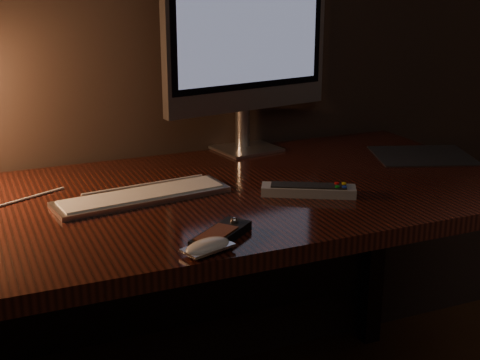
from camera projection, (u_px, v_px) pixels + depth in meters
name	position (u px, v px, depth m)	size (l,w,h in m)	color
desk	(189.00, 234.00, 1.70)	(1.60, 0.75, 0.75)	#36130C
monitor	(248.00, 37.00, 1.89)	(0.53, 0.18, 0.56)	silver
keyboard	(142.00, 196.00, 1.56)	(0.41, 0.12, 0.02)	silver
mousepad	(422.00, 156.00, 1.92)	(0.27, 0.22, 0.00)	black
mouse	(208.00, 248.00, 1.27)	(0.10, 0.05, 0.02)	white
media_remote	(221.00, 235.00, 1.33)	(0.16, 0.14, 0.03)	black
tv_remote	(308.00, 190.00, 1.59)	(0.22, 0.16, 0.03)	gray
cable	(76.00, 196.00, 1.58)	(0.01, 0.01, 0.66)	white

